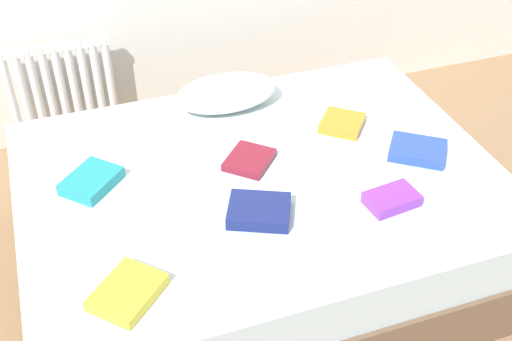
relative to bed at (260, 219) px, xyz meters
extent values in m
plane|color=#93704C|center=(0.00, 0.00, -0.25)|extent=(8.00, 8.00, 0.00)
cube|color=brown|center=(0.00, 0.00, -0.11)|extent=(2.00, 1.50, 0.28)
cube|color=silver|center=(0.00, 0.00, 0.14)|extent=(1.96, 1.46, 0.22)
cylinder|color=white|center=(-0.96, 1.20, 0.14)|extent=(0.04, 0.04, 0.50)
cylinder|color=white|center=(-0.89, 1.20, 0.14)|extent=(0.04, 0.04, 0.50)
cylinder|color=white|center=(-0.83, 1.20, 0.14)|extent=(0.04, 0.04, 0.50)
cylinder|color=white|center=(-0.76, 1.20, 0.14)|extent=(0.04, 0.04, 0.50)
cylinder|color=white|center=(-0.70, 1.20, 0.14)|extent=(0.04, 0.04, 0.50)
cylinder|color=white|center=(-0.63, 1.20, 0.14)|extent=(0.04, 0.04, 0.50)
cylinder|color=white|center=(-0.57, 1.20, 0.14)|extent=(0.04, 0.04, 0.50)
cylinder|color=white|center=(-0.50, 1.20, 0.14)|extent=(0.04, 0.04, 0.50)
cylinder|color=white|center=(-0.44, 1.20, 0.14)|extent=(0.04, 0.04, 0.50)
cube|color=white|center=(-0.70, 1.20, 0.37)|extent=(0.56, 0.04, 0.04)
cube|color=white|center=(-0.70, 1.20, -0.09)|extent=(0.56, 0.04, 0.04)
ellipsoid|color=white|center=(0.02, 0.54, 0.33)|extent=(0.49, 0.26, 0.16)
cube|color=purple|center=(0.42, -0.35, 0.28)|extent=(0.21, 0.15, 0.05)
cube|color=navy|center=(-0.09, -0.25, 0.28)|extent=(0.29, 0.27, 0.05)
cube|color=yellow|center=(-0.64, -0.48, 0.27)|extent=(0.29, 0.29, 0.04)
cube|color=teal|center=(-0.67, 0.15, 0.28)|extent=(0.28, 0.28, 0.05)
cube|color=orange|center=(0.47, 0.20, 0.27)|extent=(0.25, 0.25, 0.04)
cube|color=maroon|center=(-0.02, 0.08, 0.27)|extent=(0.26, 0.26, 0.03)
cube|color=#2847B7|center=(0.68, -0.10, 0.27)|extent=(0.30, 0.29, 0.04)
camera|label=1|loc=(-0.72, -1.99, 1.91)|focal=45.55mm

